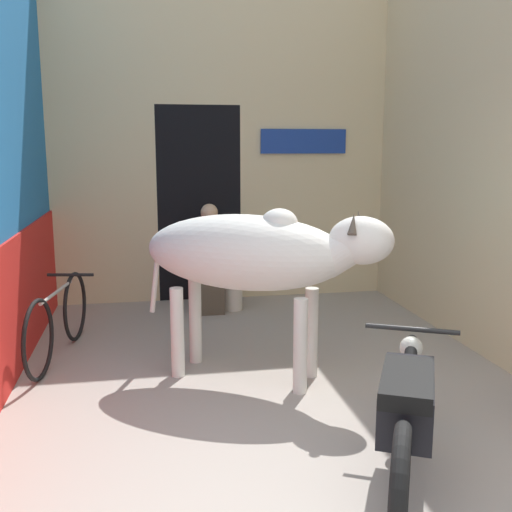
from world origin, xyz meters
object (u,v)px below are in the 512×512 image
cow (255,255)px  plastic_stool (233,289)px  bicycle (59,320)px  motorcycle_near (406,410)px  shopkeeper_seated (210,256)px

cow → plastic_stool: cow is taller
cow → plastic_stool: 2.24m
bicycle → plastic_stool: bicycle is taller
cow → motorcycle_near: bearing=-72.1°
cow → shopkeeper_seated: size_ratio=1.61×
bicycle → plastic_stool: (1.77, 1.31, -0.10)m
shopkeeper_seated → plastic_stool: 0.48m
plastic_stool → motorcycle_near: bearing=-83.5°
bicycle → plastic_stool: bearing=36.5°
cow → plastic_stool: bearing=86.7°
motorcycle_near → shopkeeper_seated: (-0.69, 3.76, 0.22)m
cow → motorcycle_near: cow is taller
cow → shopkeeper_seated: bearing=93.9°
motorcycle_near → bicycle: motorcycle_near is taller
cow → motorcycle_near: (0.55, -1.70, -0.60)m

